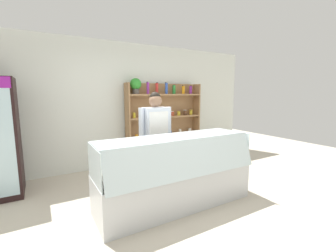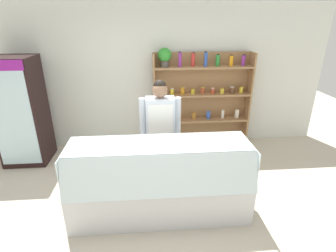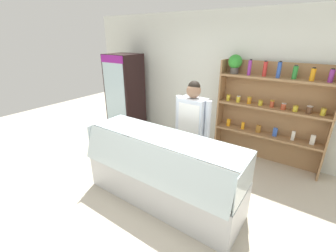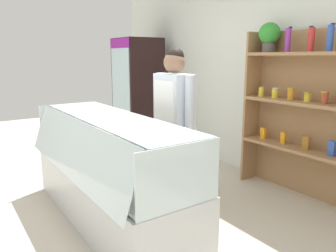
# 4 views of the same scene
# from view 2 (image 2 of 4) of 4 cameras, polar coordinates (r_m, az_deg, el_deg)

# --- Properties ---
(ground_plane) EXTENTS (12.00, 12.00, 0.00)m
(ground_plane) POSITION_cam_2_polar(r_m,az_deg,el_deg) (3.66, -2.33, -18.94)
(ground_plane) COLOR beige
(back_wall) EXTENTS (6.80, 0.10, 2.70)m
(back_wall) POSITION_cam_2_polar(r_m,az_deg,el_deg) (5.14, -3.73, 10.45)
(back_wall) COLOR silver
(back_wall) RESTS_ON ground
(drinks_fridge) EXTENTS (0.72, 0.67, 1.86)m
(drinks_fridge) POSITION_cam_2_polar(r_m,az_deg,el_deg) (5.15, -29.35, 2.72)
(drinks_fridge) COLOR black
(drinks_fridge) RESTS_ON ground
(shelving_unit) EXTENTS (1.86, 0.29, 1.93)m
(shelving_unit) POSITION_cam_2_polar(r_m,az_deg,el_deg) (5.10, 6.68, 7.04)
(shelving_unit) COLOR #9E754C
(shelving_unit) RESTS_ON ground
(deli_display_case) EXTENTS (2.27, 0.78, 1.01)m
(deli_display_case) POSITION_cam_2_polar(r_m,az_deg,el_deg) (3.53, -1.81, -14.28)
(deli_display_case) COLOR silver
(deli_display_case) RESTS_ON ground
(shop_clerk) EXTENTS (0.60, 0.25, 1.64)m
(shop_clerk) POSITION_cam_2_polar(r_m,az_deg,el_deg) (3.83, -1.69, 0.16)
(shop_clerk) COLOR #4C4233
(shop_clerk) RESTS_ON ground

